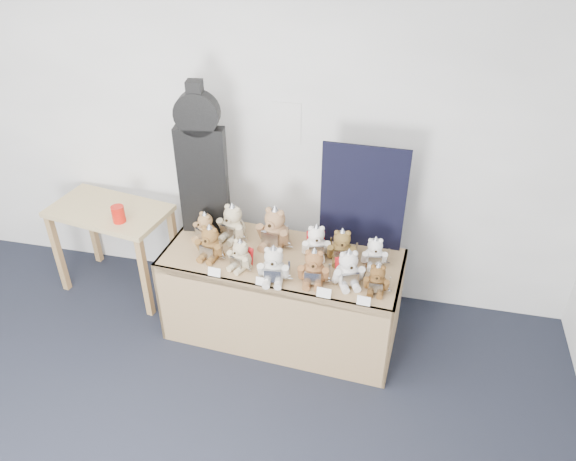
% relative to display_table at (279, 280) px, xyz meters
% --- Properties ---
extents(room_shell, '(6.00, 6.00, 6.00)m').
position_rel_display_table_xyz_m(room_shell, '(-0.10, 0.66, 0.90)').
color(room_shell, white).
rests_on(room_shell, floor).
extents(display_table, '(1.72, 0.81, 0.70)m').
position_rel_display_table_xyz_m(display_table, '(0.00, 0.00, 0.00)').
color(display_table, olive).
rests_on(display_table, floor).
extents(side_table, '(0.98, 0.65, 0.76)m').
position_rel_display_table_xyz_m(side_table, '(-1.43, 0.30, 0.09)').
color(side_table, tan).
rests_on(side_table, floor).
extents(guitar_case, '(0.36, 0.14, 1.14)m').
position_rel_display_table_xyz_m(guitar_case, '(-0.62, 0.30, 0.71)').
color(guitar_case, black).
rests_on(guitar_case, display_table).
extents(navy_board, '(0.58, 0.03, 0.78)m').
position_rel_display_table_xyz_m(navy_board, '(0.51, 0.34, 0.54)').
color(navy_board, black).
rests_on(navy_board, display_table).
extents(red_cup, '(0.10, 0.10, 0.13)m').
position_rel_display_table_xyz_m(red_cup, '(-1.26, 0.16, 0.28)').
color(red_cup, red).
rests_on(red_cup, side_table).
extents(teddy_front_far_left, '(0.23, 0.20, 0.28)m').
position_rel_display_table_xyz_m(teddy_front_far_left, '(-0.48, -0.03, 0.26)').
color(teddy_front_far_left, brown).
rests_on(teddy_front_far_left, display_table).
extents(teddy_front_left, '(0.20, 0.20, 0.25)m').
position_rel_display_table_xyz_m(teddy_front_left, '(-0.24, -0.10, 0.25)').
color(teddy_front_left, tan).
rests_on(teddy_front_left, display_table).
extents(teddy_front_centre, '(0.24, 0.20, 0.29)m').
position_rel_display_table_xyz_m(teddy_front_centre, '(0.01, -0.19, 0.27)').
color(teddy_front_centre, beige).
rests_on(teddy_front_centre, display_table).
extents(teddy_front_right, '(0.24, 0.19, 0.29)m').
position_rel_display_table_xyz_m(teddy_front_right, '(0.27, -0.15, 0.26)').
color(teddy_front_right, brown).
rests_on(teddy_front_right, display_table).
extents(teddy_front_far_right, '(0.24, 0.23, 0.29)m').
position_rel_display_table_xyz_m(teddy_front_far_right, '(0.49, -0.12, 0.27)').
color(teddy_front_far_right, silver).
rests_on(teddy_front_far_right, display_table).
extents(teddy_front_end, '(0.19, 0.15, 0.23)m').
position_rel_display_table_xyz_m(teddy_front_end, '(0.68, -0.15, 0.24)').
color(teddy_front_end, brown).
rests_on(teddy_front_end, display_table).
extents(teddy_back_left, '(0.25, 0.24, 0.31)m').
position_rel_display_table_xyz_m(teddy_back_left, '(-0.40, 0.23, 0.27)').
color(teddy_back_left, '#C5B58F').
rests_on(teddy_back_left, display_table).
extents(teddy_back_centre_left, '(0.28, 0.26, 0.35)m').
position_rel_display_table_xyz_m(teddy_back_centre_left, '(-0.08, 0.20, 0.29)').
color(teddy_back_centre_left, '#9A724D').
rests_on(teddy_back_centre_left, display_table).
extents(teddy_back_centre_right, '(0.23, 0.21, 0.27)m').
position_rel_display_table_xyz_m(teddy_back_centre_right, '(0.23, 0.15, 0.26)').
color(teddy_back_centre_right, white).
rests_on(teddy_back_centre_right, display_table).
extents(teddy_back_right, '(0.23, 0.19, 0.28)m').
position_rel_display_table_xyz_m(teddy_back_right, '(0.41, 0.13, 0.26)').
color(teddy_back_right, brown).
rests_on(teddy_back_right, display_table).
extents(teddy_back_end, '(0.20, 0.18, 0.24)m').
position_rel_display_table_xyz_m(teddy_back_end, '(0.64, 0.13, 0.25)').
color(teddy_back_end, white).
rests_on(teddy_back_end, display_table).
extents(teddy_back_far_left, '(0.20, 0.20, 0.25)m').
position_rel_display_table_xyz_m(teddy_back_far_left, '(-0.59, 0.16, 0.25)').
color(teddy_back_far_left, '#9B7448').
rests_on(teddy_back_far_left, display_table).
extents(entry_card_a, '(0.09, 0.03, 0.06)m').
position_rel_display_table_xyz_m(entry_card_a, '(-0.39, -0.24, 0.18)').
color(entry_card_a, silver).
rests_on(entry_card_a, display_table).
extents(entry_card_b, '(0.08, 0.02, 0.06)m').
position_rel_display_table_xyz_m(entry_card_b, '(-0.05, -0.26, 0.18)').
color(entry_card_b, silver).
rests_on(entry_card_b, display_table).
extents(entry_card_c, '(0.09, 0.03, 0.07)m').
position_rel_display_table_xyz_m(entry_card_c, '(0.36, -0.29, 0.19)').
color(entry_card_c, silver).
rests_on(entry_card_c, display_table).
extents(entry_card_d, '(0.09, 0.02, 0.06)m').
position_rel_display_table_xyz_m(entry_card_d, '(0.61, -0.31, 0.18)').
color(entry_card_d, silver).
rests_on(entry_card_d, display_table).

